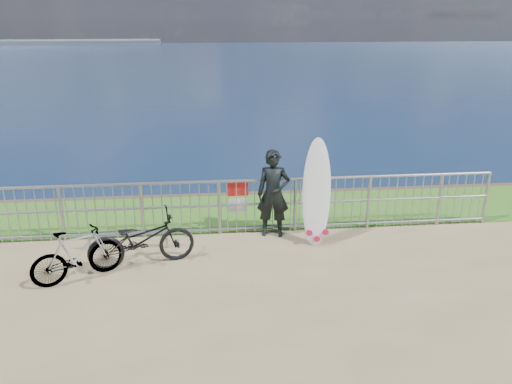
{
  "coord_description": "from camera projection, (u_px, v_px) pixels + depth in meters",
  "views": [
    {
      "loc": [
        -0.72,
        -7.53,
        4.11
      ],
      "look_at": [
        0.18,
        1.2,
        1.0
      ],
      "focal_mm": 35.0,
      "sensor_mm": 36.0,
      "label": 1
    }
  ],
  "objects": [
    {
      "name": "surfboard",
      "position": [
        316.0,
        196.0,
        9.29
      ],
      "size": [
        0.61,
        0.56,
        2.02
      ],
      "color": "silver",
      "rests_on": "ground"
    },
    {
      "name": "bicycle_far",
      "position": [
        77.0,
        255.0,
        8.09
      ],
      "size": [
        1.52,
        1.06,
        0.9
      ],
      "primitive_type": "imported",
      "rotation": [
        0.0,
        0.0,
        2.05
      ],
      "color": "black",
      "rests_on": "ground"
    },
    {
      "name": "railing",
      "position": [
        246.0,
        206.0,
        9.81
      ],
      "size": [
        10.06,
        0.1,
        1.13
      ],
      "color": "#92949A",
      "rests_on": "ground"
    },
    {
      "name": "grass_strip",
      "position": [
        241.0,
        212.0,
        11.03
      ],
      "size": [
        120.0,
        120.0,
        0.0
      ],
      "primitive_type": "plane",
      "color": "#2E651B",
      "rests_on": "ground"
    },
    {
      "name": "surfer",
      "position": [
        273.0,
        194.0,
        9.63
      ],
      "size": [
        0.68,
        0.5,
        1.73
      ],
      "primitive_type": "imported",
      "rotation": [
        0.0,
        0.0,
        -0.15
      ],
      "color": "black",
      "rests_on": "ground"
    },
    {
      "name": "bicycle_near",
      "position": [
        141.0,
        239.0,
        8.57
      ],
      "size": [
        1.92,
        1.03,
        0.96
      ],
      "primitive_type": "imported",
      "rotation": [
        0.0,
        0.0,
        1.8
      ],
      "color": "black",
      "rests_on": "ground"
    },
    {
      "name": "seascape",
      "position": [
        53.0,
        45.0,
        143.88
      ],
      "size": [
        260.0,
        260.0,
        5.0
      ],
      "color": "brown",
      "rests_on": "ground"
    },
    {
      "name": "bike_rack",
      "position": [
        128.0,
        236.0,
        9.19
      ],
      "size": [
        1.6,
        0.05,
        0.34
      ],
      "color": "#92949A",
      "rests_on": "ground"
    }
  ]
}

